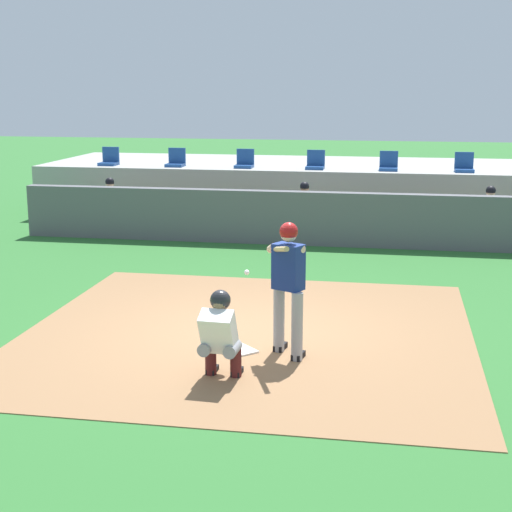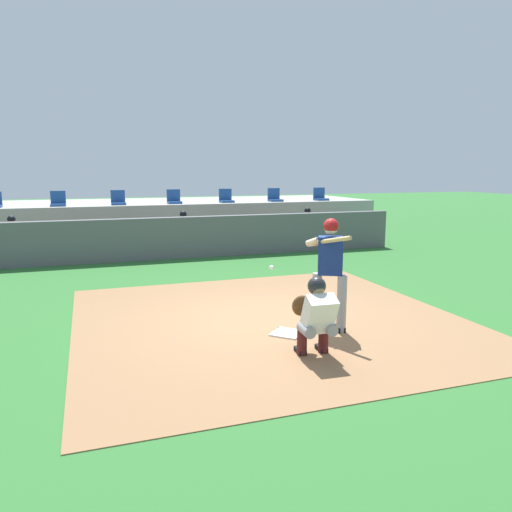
{
  "view_description": "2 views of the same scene",
  "coord_description": "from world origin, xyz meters",
  "px_view_note": "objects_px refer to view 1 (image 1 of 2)",
  "views": [
    {
      "loc": [
        2.0,
        -10.46,
        3.52
      ],
      "look_at": [
        0.0,
        0.7,
        1.0
      ],
      "focal_mm": 54.17,
      "sensor_mm": 36.0,
      "label": 1
    },
    {
      "loc": [
        -2.85,
        -7.59,
        2.54
      ],
      "look_at": [
        0.0,
        0.7,
        1.0
      ],
      "focal_mm": 34.48,
      "sensor_mm": 36.0,
      "label": 2
    }
  ],
  "objects_px": {
    "dugout_player_0": "(109,204)",
    "stadium_seat_5": "(464,166)",
    "stadium_seat_1": "(176,161)",
    "stadium_seat_0": "(109,160)",
    "stadium_seat_2": "(245,162)",
    "dugout_player_1": "(304,209)",
    "stadium_seat_4": "(389,165)",
    "catcher_crouched": "(220,331)",
    "dugout_player_2": "(490,214)",
    "batter_at_plate": "(288,280)",
    "stadium_seat_3": "(315,164)",
    "home_plate": "(236,350)"
  },
  "relations": [
    {
      "from": "dugout_player_0",
      "to": "stadium_seat_5",
      "type": "distance_m",
      "value": 8.85
    },
    {
      "from": "stadium_seat_1",
      "to": "stadium_seat_0",
      "type": "bearing_deg",
      "value": 180.0
    },
    {
      "from": "dugout_player_0",
      "to": "stadium_seat_2",
      "type": "xyz_separation_m",
      "value": [
        3.0,
        2.03,
        0.86
      ]
    },
    {
      "from": "dugout_player_0",
      "to": "stadium_seat_2",
      "type": "height_order",
      "value": "stadium_seat_2"
    },
    {
      "from": "dugout_player_1",
      "to": "stadium_seat_2",
      "type": "relative_size",
      "value": 2.71
    },
    {
      "from": "dugout_player_1",
      "to": "stadium_seat_4",
      "type": "xyz_separation_m",
      "value": [
        1.91,
        2.03,
        0.86
      ]
    },
    {
      "from": "catcher_crouched",
      "to": "dugout_player_2",
      "type": "relative_size",
      "value": 1.59
    },
    {
      "from": "batter_at_plate",
      "to": "dugout_player_1",
      "type": "xyz_separation_m",
      "value": [
        -0.75,
        8.17,
        -0.36
      ]
    },
    {
      "from": "dugout_player_2",
      "to": "stadium_seat_0",
      "type": "bearing_deg",
      "value": 168.19
    },
    {
      "from": "stadium_seat_5",
      "to": "stadium_seat_0",
      "type": "bearing_deg",
      "value": 180.0
    },
    {
      "from": "stadium_seat_2",
      "to": "stadium_seat_3",
      "type": "height_order",
      "value": "same"
    },
    {
      "from": "stadium_seat_1",
      "to": "dugout_player_0",
      "type": "bearing_deg",
      "value": -119.37
    },
    {
      "from": "batter_at_plate",
      "to": "stadium_seat_4",
      "type": "xyz_separation_m",
      "value": [
        1.17,
        10.21,
        0.5
      ]
    },
    {
      "from": "stadium_seat_5",
      "to": "batter_at_plate",
      "type": "bearing_deg",
      "value": -106.5
    },
    {
      "from": "batter_at_plate",
      "to": "stadium_seat_5",
      "type": "bearing_deg",
      "value": 73.5
    },
    {
      "from": "stadium_seat_1",
      "to": "home_plate",
      "type": "bearing_deg",
      "value": -69.95
    },
    {
      "from": "catcher_crouched",
      "to": "home_plate",
      "type": "bearing_deg",
      "value": 90.22
    },
    {
      "from": "batter_at_plate",
      "to": "stadium_seat_3",
      "type": "height_order",
      "value": "stadium_seat_3"
    },
    {
      "from": "stadium_seat_1",
      "to": "stadium_seat_3",
      "type": "bearing_deg",
      "value": 0.0
    },
    {
      "from": "stadium_seat_1",
      "to": "stadium_seat_4",
      "type": "height_order",
      "value": "same"
    },
    {
      "from": "batter_at_plate",
      "to": "dugout_player_0",
      "type": "xyz_separation_m",
      "value": [
        -5.55,
        8.17,
        -0.36
      ]
    },
    {
      "from": "catcher_crouched",
      "to": "dugout_player_1",
      "type": "height_order",
      "value": "dugout_player_1"
    },
    {
      "from": "catcher_crouched",
      "to": "stadium_seat_1",
      "type": "height_order",
      "value": "stadium_seat_1"
    },
    {
      "from": "stadium_seat_1",
      "to": "stadium_seat_3",
      "type": "relative_size",
      "value": 1.0
    },
    {
      "from": "home_plate",
      "to": "stadium_seat_1",
      "type": "xyz_separation_m",
      "value": [
        -3.71,
        10.18,
        1.51
      ]
    },
    {
      "from": "dugout_player_0",
      "to": "home_plate",
      "type": "bearing_deg",
      "value": -59.18
    },
    {
      "from": "batter_at_plate",
      "to": "stadium_seat_2",
      "type": "bearing_deg",
      "value": 104.02
    },
    {
      "from": "dugout_player_0",
      "to": "stadium_seat_2",
      "type": "bearing_deg",
      "value": 34.13
    },
    {
      "from": "dugout_player_0",
      "to": "dugout_player_2",
      "type": "height_order",
      "value": "same"
    },
    {
      "from": "home_plate",
      "to": "catcher_crouched",
      "type": "relative_size",
      "value": 0.21
    },
    {
      "from": "dugout_player_2",
      "to": "dugout_player_0",
      "type": "bearing_deg",
      "value": 180.0
    },
    {
      "from": "batter_at_plate",
      "to": "stadium_seat_1",
      "type": "height_order",
      "value": "stadium_seat_1"
    },
    {
      "from": "catcher_crouched",
      "to": "stadium_seat_2",
      "type": "xyz_separation_m",
      "value": [
        -1.86,
        11.15,
        0.93
      ]
    },
    {
      "from": "stadium_seat_2",
      "to": "stadium_seat_1",
      "type": "bearing_deg",
      "value": 180.0
    },
    {
      "from": "stadium_seat_3",
      "to": "stadium_seat_2",
      "type": "bearing_deg",
      "value": 180.0
    },
    {
      "from": "batter_at_plate",
      "to": "dugout_player_0",
      "type": "height_order",
      "value": "batter_at_plate"
    },
    {
      "from": "dugout_player_2",
      "to": "stadium_seat_2",
      "type": "distance_m",
      "value": 6.41
    },
    {
      "from": "dugout_player_1",
      "to": "stadium_seat_2",
      "type": "height_order",
      "value": "stadium_seat_2"
    },
    {
      "from": "catcher_crouched",
      "to": "dugout_player_2",
      "type": "xyz_separation_m",
      "value": [
        4.16,
        9.12,
        0.06
      ]
    },
    {
      "from": "stadium_seat_2",
      "to": "stadium_seat_4",
      "type": "height_order",
      "value": "same"
    },
    {
      "from": "batter_at_plate",
      "to": "stadium_seat_2",
      "type": "relative_size",
      "value": 3.76
    },
    {
      "from": "dugout_player_0",
      "to": "stadium_seat_0",
      "type": "distance_m",
      "value": 2.32
    },
    {
      "from": "dugout_player_2",
      "to": "stadium_seat_5",
      "type": "bearing_deg",
      "value": 102.44
    },
    {
      "from": "batter_at_plate",
      "to": "stadium_seat_1",
      "type": "distance_m",
      "value": 11.13
    },
    {
      "from": "dugout_player_2",
      "to": "stadium_seat_0",
      "type": "relative_size",
      "value": 2.71
    },
    {
      "from": "stadium_seat_0",
      "to": "stadium_seat_3",
      "type": "distance_m",
      "value": 5.57
    },
    {
      "from": "catcher_crouched",
      "to": "stadium_seat_2",
      "type": "relative_size",
      "value": 4.31
    },
    {
      "from": "home_plate",
      "to": "stadium_seat_2",
      "type": "relative_size",
      "value": 0.92
    },
    {
      "from": "home_plate",
      "to": "dugout_player_2",
      "type": "xyz_separation_m",
      "value": [
        4.16,
        8.14,
        0.65
      ]
    },
    {
      "from": "home_plate",
      "to": "stadium_seat_4",
      "type": "height_order",
      "value": "stadium_seat_4"
    }
  ]
}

